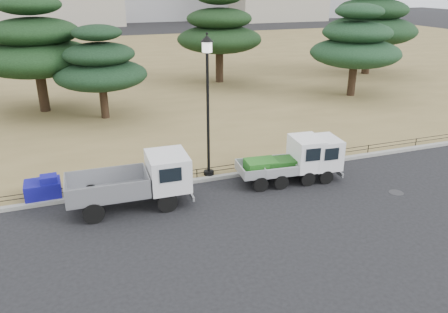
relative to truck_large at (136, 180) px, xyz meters
name	(u,v)px	position (x,y,z in m)	size (l,w,h in m)	color
ground	(241,205)	(3.83, -1.30, -1.12)	(220.00, 220.00, 0.00)	black
lawn	(129,68)	(3.83, 29.30, -1.04)	(120.00, 56.00, 0.15)	olive
curb	(219,177)	(3.83, 1.30, -1.04)	(120.00, 0.25, 0.16)	gray
truck_large	(136,180)	(0.00, 0.00, 0.00)	(4.66, 1.96, 2.01)	black
truck_kei_front	(287,161)	(6.52, 0.13, -0.16)	(3.75, 1.85, 1.92)	black
truck_kei_rear	(305,160)	(7.38, 0.02, -0.19)	(3.65, 1.80, 1.85)	black
street_lamp	(208,84)	(3.42, 1.60, 3.14)	(0.54, 0.54, 6.07)	black
pipe_fence	(218,168)	(3.83, 1.45, -0.68)	(38.00, 0.04, 0.40)	black
tarp_pile	(44,188)	(-3.47, 1.81, -0.60)	(1.38, 1.03, 0.91)	#141290
manhole	(396,193)	(10.33, -2.50, -1.11)	(0.60, 0.60, 0.01)	#2D2D30
pine_west_near	(35,46)	(-3.71, 15.13, 3.26)	(7.34, 7.34, 7.34)	black
pine_center_left	(100,66)	(-0.07, 12.17, 2.33)	(5.61, 5.61, 5.70)	black
pine_center_right	(219,30)	(10.23, 19.79, 3.35)	(7.03, 7.03, 7.46)	black
pine_east_near	(356,44)	(18.07, 11.95, 2.86)	(6.57, 6.57, 6.64)	black
pine_east_far	(371,21)	(24.32, 18.64, 3.76)	(8.16, 8.16, 8.20)	black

